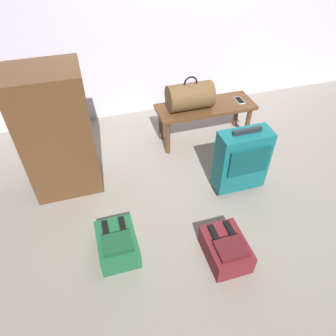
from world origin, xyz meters
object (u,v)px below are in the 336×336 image
object	(u,v)px
bench	(205,111)
cell_phone	(239,100)
backpack_maroon	(226,249)
side_cabinet	(57,134)
duffel_bag_brown	(190,96)
suitcase_upright_teal	(242,160)
backpack_green	(117,244)

from	to	relation	value
bench	cell_phone	xyz separation A→B (m)	(0.37, -0.01, 0.07)
backpack_maroon	side_cabinet	bearing A→B (deg)	132.58
bench	backpack_maroon	xyz separation A→B (m)	(-0.39, -1.42, -0.25)
duffel_bag_brown	suitcase_upright_teal	distance (m)	0.85
cell_phone	suitcase_upright_teal	distance (m)	0.87
bench	suitcase_upright_teal	size ratio (longest dim) A/B	1.55
cell_phone	backpack_maroon	distance (m)	1.63
bench	side_cabinet	distance (m)	1.48
side_cabinet	suitcase_upright_teal	bearing A→B (deg)	-19.49
backpack_green	suitcase_upright_teal	bearing A→B (deg)	17.26
duffel_bag_brown	backpack_maroon	size ratio (longest dim) A/B	1.16
bench	suitcase_upright_teal	distance (m)	0.80
bench	suitcase_upright_teal	xyz separation A→B (m)	(0.01, -0.80, -0.01)
side_cabinet	backpack_maroon	bearing A→B (deg)	-47.42
duffel_bag_brown	side_cabinet	xyz separation A→B (m)	(-1.25, -0.29, 0.01)
duffel_bag_brown	cell_phone	xyz separation A→B (m)	(0.54, -0.01, -0.13)
bench	backpack_green	bearing A→B (deg)	-134.49
bench	side_cabinet	bearing A→B (deg)	-168.54
suitcase_upright_teal	backpack_maroon	xyz separation A→B (m)	(-0.40, -0.62, -0.24)
cell_phone	side_cabinet	world-z (taller)	side_cabinet
cell_phone	bench	bearing A→B (deg)	178.11
backpack_maroon	bench	bearing A→B (deg)	74.69
bench	backpack_green	distance (m)	1.64
bench	cell_phone	bearing A→B (deg)	-1.89
duffel_bag_brown	bench	bearing A→B (deg)	0.00
cell_phone	suitcase_upright_teal	size ratio (longest dim) A/B	0.22
duffel_bag_brown	backpack_maroon	xyz separation A→B (m)	(-0.21, -1.42, -0.44)
suitcase_upright_teal	backpack_green	distance (m)	1.22
duffel_bag_brown	backpack_green	xyz separation A→B (m)	(-0.96, -1.16, -0.44)
suitcase_upright_teal	side_cabinet	size ratio (longest dim) A/B	0.59
suitcase_upright_teal	backpack_maroon	distance (m)	0.78
backpack_green	cell_phone	bearing A→B (deg)	37.30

